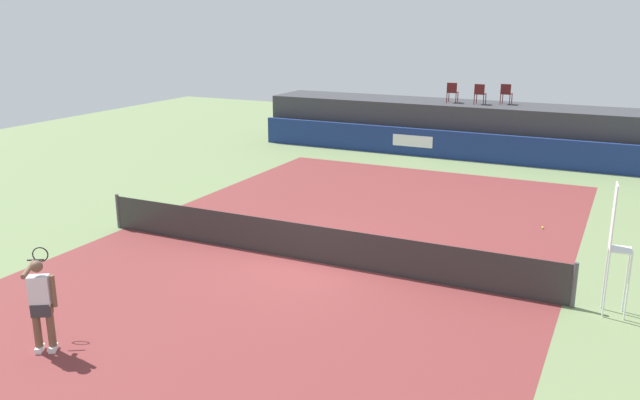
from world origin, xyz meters
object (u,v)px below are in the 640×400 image
(spectator_chair_far_left, at_px, (452,92))
(net_post_far, at_px, (574,285))
(spectator_chair_left, at_px, (480,93))
(spectator_chair_center, at_px, (506,93))
(tennis_ball, at_px, (543,228))
(tennis_player, at_px, (41,302))
(umpire_chair, at_px, (616,241))
(net_post_near, at_px, (118,211))

(spectator_chair_far_left, height_order, net_post_far, spectator_chair_far_left)
(spectator_chair_left, bearing_deg, spectator_chair_center, 27.06)
(spectator_chair_left, height_order, tennis_ball, spectator_chair_left)
(spectator_chair_left, height_order, tennis_player, spectator_chair_left)
(umpire_chair, distance_m, tennis_ball, 5.81)
(spectator_chair_center, relative_size, net_post_far, 0.89)
(spectator_chair_center, height_order, net_post_near, spectator_chair_center)
(spectator_chair_center, distance_m, net_post_near, 17.57)
(spectator_chair_left, bearing_deg, tennis_player, -98.16)
(spectator_chair_left, bearing_deg, net_post_near, -114.76)
(spectator_chair_far_left, height_order, net_post_near, spectator_chair_far_left)
(net_post_far, xyz_separation_m, tennis_ball, (-1.30, 5.23, -0.46))
(umpire_chair, relative_size, net_post_near, 2.76)
(net_post_far, bearing_deg, spectator_chair_far_left, 114.01)
(net_post_near, bearing_deg, spectator_chair_center, 62.91)
(net_post_far, xyz_separation_m, tennis_player, (-8.52, -6.18, 0.46))
(net_post_far, bearing_deg, spectator_chair_left, 110.06)
(umpire_chair, distance_m, net_post_near, 13.12)
(spectator_chair_far_left, distance_m, umpire_chair, 16.83)
(tennis_ball, bearing_deg, tennis_player, -122.30)
(umpire_chair, xyz_separation_m, net_post_near, (-13.07, 0.01, -1.09))
(spectator_chair_far_left, xyz_separation_m, tennis_player, (-1.80, -21.25, -1.73))
(tennis_player, bearing_deg, spectator_chair_center, 79.42)
(spectator_chair_far_left, relative_size, tennis_ball, 13.06)
(spectator_chair_far_left, bearing_deg, tennis_player, -94.85)
(spectator_chair_left, relative_size, net_post_near, 0.89)
(spectator_chair_far_left, bearing_deg, net_post_near, -110.67)
(net_post_near, relative_size, tennis_player, 0.56)
(umpire_chair, height_order, tennis_player, umpire_chair)
(spectator_chair_center, distance_m, tennis_player, 22.15)
(net_post_far, height_order, tennis_player, tennis_player)
(net_post_near, distance_m, net_post_far, 12.40)
(spectator_chair_left, xyz_separation_m, net_post_near, (-6.92, -15.00, -2.19))
(spectator_chair_center, xyz_separation_m, net_post_near, (-7.94, -15.52, -2.19))
(spectator_chair_far_left, bearing_deg, spectator_chair_left, -3.05)
(spectator_chair_far_left, bearing_deg, tennis_ball, -61.22)
(spectator_chair_far_left, distance_m, tennis_ball, 11.54)
(spectator_chair_far_left, height_order, tennis_ball, spectator_chair_far_left)
(umpire_chair, bearing_deg, spectator_chair_far_left, 116.10)
(spectator_chair_center, distance_m, net_post_far, 16.30)
(net_post_near, height_order, net_post_far, same)
(net_post_near, xyz_separation_m, tennis_ball, (11.10, 5.23, -0.46))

